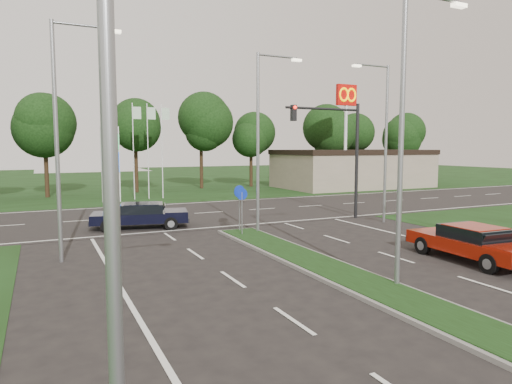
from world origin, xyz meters
name	(u,v)px	position (x,y,z in m)	size (l,w,h in m)	color
verge_far	(119,182)	(0.00, 55.00, 0.00)	(160.00, 50.00, 0.02)	black
cross_road	(194,214)	(0.00, 24.00, 0.00)	(160.00, 12.00, 0.02)	black
median_kerb	(427,310)	(0.00, 4.00, 0.06)	(2.00, 26.00, 0.12)	slate
commercial_building	(353,169)	(22.00, 36.00, 2.00)	(16.00, 9.00, 4.00)	gray
streetlight_median_near	(407,124)	(1.00, 6.00, 5.08)	(2.53, 0.22, 9.00)	gray
streetlight_median_far	(261,133)	(1.00, 16.00, 5.08)	(2.53, 0.22, 9.00)	gray
streetlight_left_near	(129,73)	(-8.30, 0.00, 5.08)	(2.53, 0.22, 9.00)	gray
streetlight_left_far	(62,128)	(-8.30, 14.00, 5.08)	(2.53, 0.22, 9.00)	gray
streetlight_right_far	(383,135)	(8.80, 16.00, 5.08)	(2.53, 0.22, 9.00)	gray
traffic_signal	(339,142)	(7.19, 18.00, 4.65)	(5.10, 0.42, 7.00)	black
median_signs	(240,200)	(0.00, 16.40, 1.71)	(1.16, 1.76, 2.38)	gray
gas_pylon	(113,162)	(-3.79, 33.05, 3.20)	(5.80, 1.26, 8.00)	silver
mcdonalds_sign	(346,110)	(18.00, 31.97, 7.99)	(2.20, 0.47, 10.40)	silver
treeline_far	(143,122)	(0.10, 39.93, 6.83)	(6.00, 6.00, 9.90)	black
red_sedan	(473,242)	(5.81, 7.35, 0.74)	(2.31, 5.10, 1.37)	#951708
navy_sedan	(141,215)	(-4.29, 19.99, 0.74)	(5.31, 3.09, 1.37)	black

